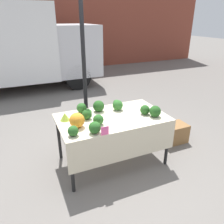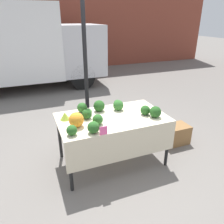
# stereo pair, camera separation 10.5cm
# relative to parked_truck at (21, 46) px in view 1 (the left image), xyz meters

# --- Properties ---
(ground_plane) EXTENTS (40.00, 40.00, 0.00)m
(ground_plane) POSITION_rel_parked_truck_xyz_m (0.97, -4.88, -1.38)
(ground_plane) COLOR slate
(building_facade) EXTENTS (16.00, 0.60, 5.07)m
(building_facade) POSITION_rel_parked_truck_xyz_m (0.97, 2.65, 1.15)
(building_facade) COLOR brown
(building_facade) RESTS_ON ground_plane
(tent_pole) EXTENTS (0.07, 0.07, 2.71)m
(tent_pole) POSITION_rel_parked_truck_xyz_m (0.82, -4.05, -0.03)
(tent_pole) COLOR black
(tent_pole) RESTS_ON ground_plane
(parked_truck) EXTENTS (4.43, 2.05, 2.61)m
(parked_truck) POSITION_rel_parked_truck_xyz_m (0.00, 0.00, 0.00)
(parked_truck) COLOR white
(parked_truck) RESTS_ON ground_plane
(market_table) EXTENTS (1.65, 0.97, 0.81)m
(market_table) POSITION_rel_parked_truck_xyz_m (0.97, -4.94, -0.67)
(market_table) COLOR beige
(market_table) RESTS_ON ground_plane
(orange_cauliflower) EXTENTS (0.21, 0.21, 0.21)m
(orange_cauliflower) POSITION_rel_parked_truck_xyz_m (0.40, -4.99, -0.47)
(orange_cauliflower) COLOR orange
(orange_cauliflower) RESTS_ON market_table
(romanesco_head) EXTENTS (0.15, 0.15, 0.12)m
(romanesco_head) POSITION_rel_parked_truck_xyz_m (0.29, -4.71, -0.51)
(romanesco_head) COLOR #93B238
(romanesco_head) RESTS_ON market_table
(broccoli_head_0) EXTENTS (0.15, 0.15, 0.15)m
(broccoli_head_0) POSITION_rel_parked_truck_xyz_m (0.69, -5.04, -0.50)
(broccoli_head_0) COLOR #285B23
(broccoli_head_0) RESTS_ON market_table
(broccoli_head_1) EXTENTS (0.15, 0.15, 0.15)m
(broccoli_head_1) POSITION_rel_parked_truck_xyz_m (0.60, -4.80, -0.50)
(broccoli_head_1) COLOR #23511E
(broccoli_head_1) RESTS_ON market_table
(broccoli_head_2) EXTENTS (0.16, 0.16, 0.16)m
(broccoli_head_2) POSITION_rel_parked_truck_xyz_m (0.56, -5.25, -0.49)
(broccoli_head_2) COLOR #285B23
(broccoli_head_2) RESTS_ON market_table
(broccoli_head_3) EXTENTS (0.17, 0.17, 0.17)m
(broccoli_head_3) POSITION_rel_parked_truck_xyz_m (1.17, -4.67, -0.49)
(broccoli_head_3) COLOR #2D6628
(broccoli_head_3) RESTS_ON market_table
(broccoli_head_4) EXTENTS (0.18, 0.18, 0.18)m
(broccoli_head_4) POSITION_rel_parked_truck_xyz_m (1.57, -5.13, -0.49)
(broccoli_head_4) COLOR #23511E
(broccoli_head_4) RESTS_ON market_table
(broccoli_head_5) EXTENTS (0.16, 0.16, 0.16)m
(broccoli_head_5) POSITION_rel_parked_truck_xyz_m (0.60, -4.54, -0.49)
(broccoli_head_5) COLOR #285B23
(broccoli_head_5) RESTS_ON market_table
(broccoli_head_6) EXTENTS (0.18, 0.18, 0.18)m
(broccoli_head_6) POSITION_rel_parked_truck_xyz_m (0.86, -4.60, -0.48)
(broccoli_head_6) COLOR #23511E
(broccoli_head_6) RESTS_ON market_table
(broccoli_head_7) EXTENTS (0.12, 0.12, 0.12)m
(broccoli_head_7) POSITION_rel_parked_truck_xyz_m (1.21, -4.52, -0.51)
(broccoli_head_7) COLOR #2D6628
(broccoli_head_7) RESTS_ON market_table
(broccoli_head_8) EXTENTS (0.14, 0.14, 0.14)m
(broccoli_head_8) POSITION_rel_parked_truck_xyz_m (0.29, -5.21, -0.50)
(broccoli_head_8) COLOR #285B23
(broccoli_head_8) RESTS_ON market_table
(broccoli_head_9) EXTENTS (0.11, 0.11, 0.11)m
(broccoli_head_9) POSITION_rel_parked_truck_xyz_m (0.66, -4.69, -0.52)
(broccoli_head_9) COLOR #387533
(broccoli_head_9) RESTS_ON market_table
(broccoli_head_10) EXTENTS (0.15, 0.15, 0.15)m
(broccoli_head_10) POSITION_rel_parked_truck_xyz_m (1.48, -4.99, -0.50)
(broccoli_head_10) COLOR #23511E
(broccoli_head_10) RESTS_ON market_table
(price_sign) EXTENTS (0.10, 0.01, 0.12)m
(price_sign) POSITION_rel_parked_truck_xyz_m (0.67, -5.35, -0.51)
(price_sign) COLOR #F45B9E
(price_sign) RESTS_ON market_table
(produce_crate) EXTENTS (0.50, 0.34, 0.36)m
(produce_crate) POSITION_rel_parked_truck_xyz_m (2.29, -4.78, -1.20)
(produce_crate) COLOR olive
(produce_crate) RESTS_ON ground_plane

